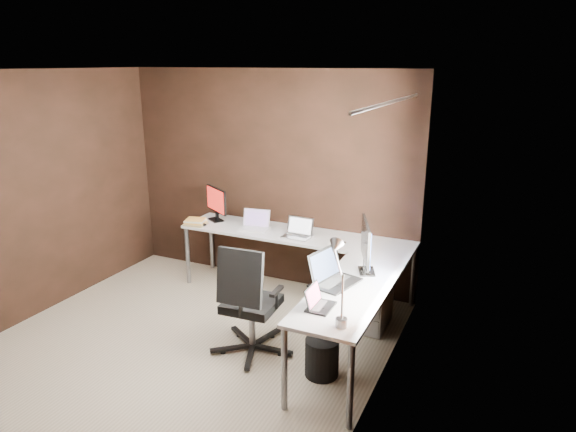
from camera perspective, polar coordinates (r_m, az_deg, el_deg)
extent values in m
cube|color=#B7A98E|center=(5.06, -11.54, -14.05)|extent=(3.60, 3.60, 0.00)
cube|color=white|center=(4.36, -13.51, 15.48)|extent=(3.60, 3.60, 0.00)
cube|color=black|center=(6.03, -2.18, 4.18)|extent=(3.60, 0.00, 2.50)
cube|color=black|center=(5.80, -26.84, 1.83)|extent=(0.00, 3.60, 2.50)
cube|color=black|center=(3.79, 9.93, -3.77)|extent=(0.00, 3.60, 2.50)
cube|color=white|center=(4.06, 11.20, 0.50)|extent=(0.00, 1.00, 1.30)
cube|color=orange|center=(3.47, 7.49, -5.66)|extent=(0.01, 0.35, 2.00)
cube|color=orange|center=(4.80, 12.72, 0.46)|extent=(0.01, 0.35, 2.00)
cylinder|color=slate|center=(3.92, 11.35, 12.29)|extent=(0.02, 1.90, 0.02)
cube|color=silver|center=(5.72, 0.77, -2.09)|extent=(2.65, 0.60, 0.03)
cube|color=silver|center=(4.41, 7.07, -8.18)|extent=(0.60, 1.65, 0.03)
cylinder|color=slate|center=(6.25, -11.10, -4.32)|extent=(0.05, 0.05, 0.70)
cylinder|color=slate|center=(6.65, -8.50, -2.89)|extent=(0.05, 0.05, 0.70)
cylinder|color=slate|center=(4.02, -0.41, -16.62)|extent=(0.05, 0.05, 0.70)
cylinder|color=slate|center=(3.87, 6.95, -18.28)|extent=(0.05, 0.05, 0.70)
cylinder|color=slate|center=(5.73, 13.74, -6.46)|extent=(0.05, 0.05, 0.70)
cube|color=silver|center=(5.27, 8.81, -8.87)|extent=(0.42, 0.50, 0.60)
cube|color=black|center=(6.24, -8.03, -0.42)|extent=(0.24, 0.22, 0.01)
cube|color=black|center=(6.23, -7.89, 0.08)|extent=(0.05, 0.05, 0.09)
cube|color=black|center=(6.18, -7.96, 1.80)|extent=(0.41, 0.27, 0.30)
cube|color=red|center=(6.18, -8.09, 1.78)|extent=(0.37, 0.23, 0.27)
cube|color=black|center=(4.74, 8.72, -6.09)|extent=(0.21, 0.26, 0.01)
cube|color=black|center=(4.72, 8.51, -5.45)|extent=(0.05, 0.06, 0.10)
cube|color=black|center=(4.64, 8.63, -2.83)|extent=(0.24, 0.54, 0.36)
cube|color=blue|center=(4.64, 8.81, -2.83)|extent=(0.21, 0.51, 0.33)
cube|color=silver|center=(5.86, -3.77, -1.42)|extent=(0.35, 0.27, 0.02)
cube|color=silver|center=(5.91, -3.51, -0.20)|extent=(0.32, 0.11, 0.20)
cube|color=slate|center=(5.90, -3.53, -0.21)|extent=(0.28, 0.09, 0.17)
cube|color=silver|center=(5.59, 0.99, -2.31)|extent=(0.32, 0.23, 0.02)
cube|color=silver|center=(5.63, 1.37, -1.08)|extent=(0.31, 0.07, 0.19)
cube|color=silver|center=(5.62, 1.34, -1.10)|extent=(0.27, 0.06, 0.16)
cube|color=black|center=(4.48, 5.28, -7.37)|extent=(0.40, 0.49, 0.02)
cube|color=black|center=(4.48, 4.11, -5.37)|extent=(0.18, 0.43, 0.27)
cube|color=#1A2235|center=(4.48, 4.18, -5.38)|extent=(0.15, 0.38, 0.23)
cube|color=black|center=(4.05, 3.67, -10.04)|extent=(0.18, 0.26, 0.02)
cube|color=black|center=(4.04, 2.78, -8.77)|extent=(0.05, 0.26, 0.16)
cube|color=#B5486F|center=(4.04, 2.86, -8.78)|extent=(0.04, 0.23, 0.14)
cube|color=tan|center=(6.11, -10.22, -0.86)|extent=(0.25, 0.21, 0.02)
cube|color=gold|center=(6.10, -10.23, -0.67)|extent=(0.24, 0.20, 0.02)
cube|color=beige|center=(6.10, -10.24, -0.50)|extent=(0.26, 0.22, 0.02)
cube|color=gold|center=(6.09, -10.24, -0.36)|extent=(0.24, 0.21, 0.01)
ellipsoid|color=black|center=(6.05, -9.40, -0.95)|extent=(0.09, 0.06, 0.03)
ellipsoid|color=black|center=(5.43, 6.09, -2.93)|extent=(0.08, 0.06, 0.03)
cylinder|color=slate|center=(3.79, 5.95, -11.70)|extent=(0.09, 0.09, 0.06)
cylinder|color=slate|center=(3.70, 6.05, -8.90)|extent=(0.02, 0.02, 0.35)
cylinder|color=slate|center=(3.64, 5.57, -5.21)|extent=(0.02, 0.19, 0.26)
cone|color=slate|center=(3.69, 5.24, -3.47)|extent=(0.11, 0.14, 0.14)
cylinder|color=slate|center=(4.82, -4.01, -12.02)|extent=(0.06, 0.06, 0.37)
cube|color=black|center=(4.72, -4.06, -9.71)|extent=(0.48, 0.48, 0.08)
cube|color=black|center=(4.40, -5.37, -6.84)|extent=(0.42, 0.14, 0.50)
cylinder|color=black|center=(4.51, 3.78, -15.40)|extent=(0.38, 0.38, 0.33)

